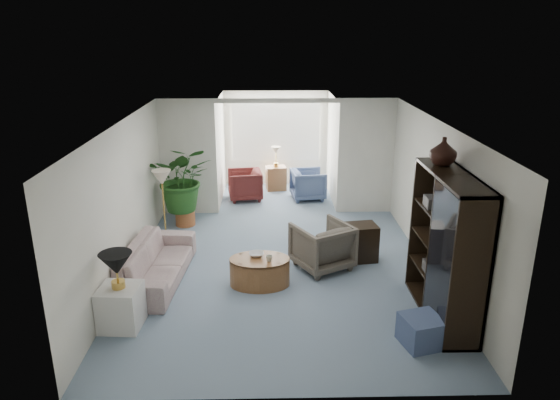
{
  "coord_description": "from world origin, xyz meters",
  "views": [
    {
      "loc": [
        -0.19,
        -7.68,
        3.9
      ],
      "look_at": [
        0.0,
        0.6,
        1.1
      ],
      "focal_mm": 33.02,
      "sensor_mm": 36.0,
      "label": 1
    }
  ],
  "objects_px": {
    "table_lamp": "(116,264)",
    "coffee_table": "(260,272)",
    "framed_picture": "(440,177)",
    "floor_lamp": "(162,178)",
    "sunroom_chair_blue": "(308,184)",
    "sunroom_chair_maroon": "(245,185)",
    "side_table_dark": "(360,242)",
    "sofa": "(156,262)",
    "coffee_bowl": "(256,254)",
    "cabinet_urn": "(443,151)",
    "entertainment_cabinet": "(446,247)",
    "wingback_chair": "(322,246)",
    "end_table": "(121,307)",
    "sunroom_table": "(276,178)",
    "plant_pot": "(185,218)",
    "ottoman": "(421,331)",
    "coffee_cup": "(269,258)"
  },
  "relations": [
    {
      "from": "sunroom_chair_blue",
      "to": "cabinet_urn",
      "type": "bearing_deg",
      "value": -170.3
    },
    {
      "from": "coffee_table",
      "to": "entertainment_cabinet",
      "type": "height_order",
      "value": "entertainment_cabinet"
    },
    {
      "from": "coffee_table",
      "to": "sunroom_chair_blue",
      "type": "height_order",
      "value": "sunroom_chair_blue"
    },
    {
      "from": "coffee_cup",
      "to": "ottoman",
      "type": "height_order",
      "value": "coffee_cup"
    },
    {
      "from": "side_table_dark",
      "to": "sunroom_table",
      "type": "height_order",
      "value": "side_table_dark"
    },
    {
      "from": "sunroom_table",
      "to": "sunroom_chair_maroon",
      "type": "bearing_deg",
      "value": -135.0
    },
    {
      "from": "coffee_table",
      "to": "coffee_bowl",
      "type": "height_order",
      "value": "coffee_bowl"
    },
    {
      "from": "sunroom_table",
      "to": "table_lamp",
      "type": "bearing_deg",
      "value": -109.55
    },
    {
      "from": "coffee_bowl",
      "to": "wingback_chair",
      "type": "height_order",
      "value": "wingback_chair"
    },
    {
      "from": "table_lamp",
      "to": "cabinet_urn",
      "type": "bearing_deg",
      "value": 9.17
    },
    {
      "from": "end_table",
      "to": "coffee_table",
      "type": "height_order",
      "value": "end_table"
    },
    {
      "from": "sunroom_table",
      "to": "ottoman",
      "type": "bearing_deg",
      "value": -75.29
    },
    {
      "from": "table_lamp",
      "to": "floor_lamp",
      "type": "height_order",
      "value": "floor_lamp"
    },
    {
      "from": "floor_lamp",
      "to": "plant_pot",
      "type": "xyz_separation_m",
      "value": [
        0.25,
        0.79,
        -1.09
      ]
    },
    {
      "from": "end_table",
      "to": "sunroom_table",
      "type": "relative_size",
      "value": 1.0
    },
    {
      "from": "plant_pot",
      "to": "sunroom_chair_blue",
      "type": "height_order",
      "value": "sunroom_chair_blue"
    },
    {
      "from": "ottoman",
      "to": "sunroom_chair_maroon",
      "type": "xyz_separation_m",
      "value": [
        -2.51,
        5.96,
        0.16
      ]
    },
    {
      "from": "coffee_bowl",
      "to": "coffee_cup",
      "type": "xyz_separation_m",
      "value": [
        0.2,
        -0.2,
        0.02
      ]
    },
    {
      "from": "coffee_bowl",
      "to": "sofa",
      "type": "bearing_deg",
      "value": 176.76
    },
    {
      "from": "entertainment_cabinet",
      "to": "sunroom_table",
      "type": "bearing_deg",
      "value": 110.48
    },
    {
      "from": "framed_picture",
      "to": "plant_pot",
      "type": "height_order",
      "value": "framed_picture"
    },
    {
      "from": "ottoman",
      "to": "sunroom_chair_blue",
      "type": "bearing_deg",
      "value": 99.64
    },
    {
      "from": "coffee_cup",
      "to": "ottoman",
      "type": "distance_m",
      "value": 2.52
    },
    {
      "from": "end_table",
      "to": "floor_lamp",
      "type": "relative_size",
      "value": 1.63
    },
    {
      "from": "end_table",
      "to": "sunroom_chair_maroon",
      "type": "distance_m",
      "value": 5.64
    },
    {
      "from": "wingback_chair",
      "to": "entertainment_cabinet",
      "type": "height_order",
      "value": "entertainment_cabinet"
    },
    {
      "from": "plant_pot",
      "to": "ottoman",
      "type": "bearing_deg",
      "value": -49.54
    },
    {
      "from": "table_lamp",
      "to": "coffee_table",
      "type": "bearing_deg",
      "value": 31.87
    },
    {
      "from": "sunroom_chair_blue",
      "to": "sunroom_chair_maroon",
      "type": "height_order",
      "value": "same"
    },
    {
      "from": "coffee_bowl",
      "to": "cabinet_urn",
      "type": "height_order",
      "value": "cabinet_urn"
    },
    {
      "from": "side_table_dark",
      "to": "ottoman",
      "type": "height_order",
      "value": "side_table_dark"
    },
    {
      "from": "framed_picture",
      "to": "floor_lamp",
      "type": "relative_size",
      "value": 1.39
    },
    {
      "from": "ottoman",
      "to": "sofa",
      "type": "bearing_deg",
      "value": 153.67
    },
    {
      "from": "cabinet_urn",
      "to": "side_table_dark",
      "type": "bearing_deg",
      "value": 121.77
    },
    {
      "from": "coffee_table",
      "to": "coffee_bowl",
      "type": "bearing_deg",
      "value": 116.57
    },
    {
      "from": "table_lamp",
      "to": "wingback_chair",
      "type": "bearing_deg",
      "value": 31.03
    },
    {
      "from": "framed_picture",
      "to": "entertainment_cabinet",
      "type": "bearing_deg",
      "value": -101.01
    },
    {
      "from": "coffee_bowl",
      "to": "plant_pot",
      "type": "distance_m",
      "value": 2.98
    },
    {
      "from": "side_table_dark",
      "to": "sunroom_chair_maroon",
      "type": "bearing_deg",
      "value": 122.42
    },
    {
      "from": "wingback_chair",
      "to": "cabinet_urn",
      "type": "distance_m",
      "value": 2.62
    },
    {
      "from": "wingback_chair",
      "to": "sunroom_chair_maroon",
      "type": "bearing_deg",
      "value": -97.31
    },
    {
      "from": "side_table_dark",
      "to": "sofa",
      "type": "bearing_deg",
      "value": -168.39
    },
    {
      "from": "table_lamp",
      "to": "entertainment_cabinet",
      "type": "relative_size",
      "value": 0.21
    },
    {
      "from": "cabinet_urn",
      "to": "plant_pot",
      "type": "height_order",
      "value": "cabinet_urn"
    },
    {
      "from": "sofa",
      "to": "ottoman",
      "type": "distance_m",
      "value": 4.2
    },
    {
      "from": "table_lamp",
      "to": "sunroom_table",
      "type": "relative_size",
      "value": 0.74
    },
    {
      "from": "wingback_chair",
      "to": "entertainment_cabinet",
      "type": "distance_m",
      "value": 2.26
    },
    {
      "from": "coffee_table",
      "to": "wingback_chair",
      "type": "xyz_separation_m",
      "value": [
        1.05,
        0.59,
        0.17
      ]
    },
    {
      "from": "coffee_cup",
      "to": "sunroom_table",
      "type": "distance_m",
      "value": 5.15
    },
    {
      "from": "end_table",
      "to": "sunroom_table",
      "type": "distance_m",
      "value": 6.58
    }
  ]
}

